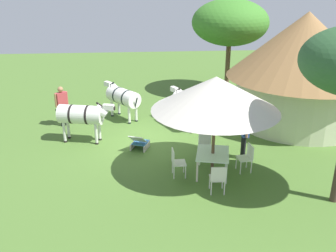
{
  "coord_description": "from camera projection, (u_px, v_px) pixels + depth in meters",
  "views": [
    {
      "loc": [
        13.1,
        -0.32,
        5.9
      ],
      "look_at": [
        0.92,
        0.68,
        1.0
      ],
      "focal_mm": 40.52,
      "sensor_mm": 36.0,
      "label": 1
    }
  ],
  "objects": [
    {
      "name": "ground_plane",
      "position": [
        148.0,
        142.0,
        14.33
      ],
      "size": [
        36.0,
        36.0,
        0.0
      ],
      "primitive_type": "plane",
      "color": "#496C2C"
    },
    {
      "name": "thatched_hut",
      "position": [
        302.0,
        65.0,
        15.4
      ],
      "size": [
        6.12,
        6.12,
        4.58
      ],
      "rotation": [
        0.0,
        0.0,
        3.74
      ],
      "color": "beige",
      "rests_on": "ground_plane"
    },
    {
      "name": "shade_umbrella",
      "position": [
        216.0,
        94.0,
        11.06
      ],
      "size": [
        3.82,
        3.82,
        3.17
      ],
      "color": "brown",
      "rests_on": "ground_plane"
    },
    {
      "name": "patio_dining_table",
      "position": [
        213.0,
        155.0,
        11.8
      ],
      "size": [
        1.41,
        1.24,
        0.74
      ],
      "rotation": [
        0.0,
        0.0,
        -0.23
      ],
      "color": "silver",
      "rests_on": "ground_plane"
    },
    {
      "name": "patio_chair_near_hut",
      "position": [
        176.0,
        161.0,
        11.74
      ],
      "size": [
        0.45,
        0.43,
        0.9
      ],
      "rotation": [
        0.0,
        0.0,
        0.02
      ],
      "color": "silver",
      "rests_on": "ground_plane"
    },
    {
      "name": "patio_chair_near_lawn",
      "position": [
        218.0,
        177.0,
        10.79
      ],
      "size": [
        0.44,
        0.46,
        0.9
      ],
      "rotation": [
        0.0,
        0.0,
        1.51
      ],
      "color": "silver",
      "rests_on": "ground_plane"
    },
    {
      "name": "patio_chair_west_end",
      "position": [
        247.0,
        156.0,
        12.06
      ],
      "size": [
        0.49,
        0.47,
        0.9
      ],
      "rotation": [
        0.0,
        0.0,
        -3.03
      ],
      "color": "white",
      "rests_on": "ground_plane"
    },
    {
      "name": "patio_chair_east_end",
      "position": [
        205.0,
        144.0,
        12.91
      ],
      "size": [
        0.43,
        0.45,
        0.9
      ],
      "rotation": [
        0.0,
        0.0,
        -1.55
      ],
      "color": "white",
      "rests_on": "ground_plane"
    },
    {
      "name": "guest_beside_umbrella",
      "position": [
        245.0,
        130.0,
        12.68
      ],
      "size": [
        0.62,
        0.23,
        1.73
      ],
      "rotation": [
        0.0,
        0.0,
        3.14
      ],
      "color": "black",
      "rests_on": "ground_plane"
    },
    {
      "name": "standing_watcher",
      "position": [
        62.0,
        102.0,
        15.53
      ],
      "size": [
        0.46,
        0.48,
        1.69
      ],
      "rotation": [
        0.0,
        0.0,
        -0.85
      ],
      "color": "black",
      "rests_on": "ground_plane"
    },
    {
      "name": "striped_lounge_chair",
      "position": [
        139.0,
        143.0,
        13.67
      ],
      "size": [
        0.93,
        0.79,
        0.65
      ],
      "rotation": [
        0.0,
        0.0,
        1.19
      ],
      "color": "teal",
      "rests_on": "ground_plane"
    },
    {
      "name": "zebra_nearest_camera",
      "position": [
        122.0,
        97.0,
        16.33
      ],
      "size": [
        1.94,
        1.65,
        1.53
      ],
      "rotation": [
        0.0,
        0.0,
        2.24
      ],
      "color": "silver",
      "rests_on": "ground_plane"
    },
    {
      "name": "zebra_by_umbrella",
      "position": [
        187.0,
        104.0,
        15.38
      ],
      "size": [
        2.01,
        1.3,
        1.55
      ],
      "rotation": [
        0.0,
        0.0,
        2.02
      ],
      "color": "silver",
      "rests_on": "ground_plane"
    },
    {
      "name": "zebra_toward_hut",
      "position": [
        82.0,
        115.0,
        14.03
      ],
      "size": [
        1.04,
        2.27,
        1.59
      ],
      "rotation": [
        0.0,
        0.0,
        6.06
      ],
      "color": "silver",
      "rests_on": "ground_plane"
    },
    {
      "name": "acacia_tree_right_background",
      "position": [
        230.0,
        23.0,
        18.82
      ],
      "size": [
        3.82,
        3.82,
        4.83
      ],
      "color": "brown",
      "rests_on": "ground_plane"
    }
  ]
}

